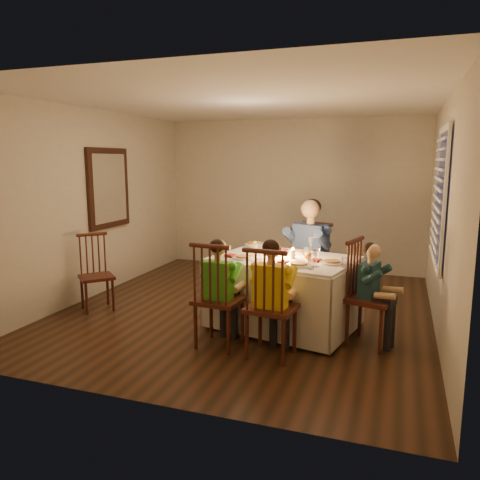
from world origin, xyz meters
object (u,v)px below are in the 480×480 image
(chair_near_left, at_px, (219,345))
(chair_near_right, at_px, (271,356))
(serving_bowl, at_px, (255,246))
(child_yellow, at_px, (271,356))
(chair_end, at_px, (369,344))
(dining_table, at_px, (284,278))
(child_green, at_px, (219,345))
(adult, at_px, (308,307))
(child_teal, at_px, (369,344))
(chair_adult, at_px, (308,307))
(chair_extra, at_px, (98,310))

(chair_near_left, bearing_deg, chair_near_right, 176.72)
(serving_bowl, bearing_deg, child_yellow, -66.17)
(chair_end, bearing_deg, dining_table, 91.68)
(chair_end, bearing_deg, serving_bowl, 80.13)
(chair_near_left, distance_m, child_green, 0.00)
(adult, relative_size, child_teal, 1.31)
(chair_end, height_order, child_green, child_green)
(chair_near_right, xyz_separation_m, chair_end, (0.89, 0.62, 0.00))
(chair_adult, distance_m, serving_bowl, 1.11)
(adult, xyz_separation_m, child_green, (-0.63, -1.57, 0.00))
(chair_end, bearing_deg, child_green, 125.46)
(chair_adult, xyz_separation_m, child_green, (-0.63, -1.57, 0.00))
(serving_bowl, bearing_deg, child_green, -89.89)
(chair_end, relative_size, chair_extra, 1.13)
(chair_end, height_order, child_teal, chair_end)
(child_green, xyz_separation_m, child_yellow, (0.58, -0.08, 0.00))
(chair_near_left, bearing_deg, child_green, -175.32)
(chair_near_left, xyz_separation_m, serving_bowl, (-0.00, 1.23, 0.84))
(adult, xyz_separation_m, child_teal, (0.84, -1.03, 0.00))
(chair_extra, height_order, adult, adult)
(chair_extra, xyz_separation_m, child_teal, (3.38, -0.04, 0.00))
(chair_near_right, distance_m, child_green, 0.58)
(chair_near_right, bearing_deg, adult, -86.52)
(chair_near_left, bearing_deg, dining_table, -117.68)
(dining_table, relative_size, chair_extra, 1.80)
(chair_near_left, relative_size, chair_end, 1.00)
(dining_table, xyz_separation_m, chair_extra, (-2.41, -0.19, -0.58))
(chair_near_left, xyz_separation_m, chair_end, (1.47, 0.54, 0.00))
(chair_end, distance_m, serving_bowl, 1.83)
(chair_near_right, distance_m, chair_extra, 2.58)
(dining_table, distance_m, chair_end, 1.16)
(chair_near_right, height_order, child_teal, chair_near_right)
(chair_end, distance_m, adult, 1.33)
(chair_extra, height_order, child_teal, child_teal)
(serving_bowl, bearing_deg, chair_near_left, -89.89)
(chair_extra, bearing_deg, child_yellow, -62.07)
(child_teal, bearing_deg, child_green, 125.46)
(adult, bearing_deg, child_teal, -32.34)
(child_teal, bearing_deg, dining_table, 91.68)
(dining_table, height_order, chair_near_left, dining_table)
(child_yellow, bearing_deg, serving_bowl, -61.00)
(chair_near_right, distance_m, child_yellow, 0.00)
(chair_extra, height_order, child_green, child_green)
(dining_table, bearing_deg, chair_near_left, -110.06)
(chair_near_left, height_order, chair_extra, chair_near_left)
(chair_end, height_order, child_yellow, child_yellow)
(child_teal, xyz_separation_m, serving_bowl, (-1.47, 0.69, 0.84))
(chair_end, relative_size, adult, 0.78)
(chair_extra, xyz_separation_m, serving_bowl, (1.91, 0.65, 0.84))
(adult, bearing_deg, chair_extra, -140.35)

